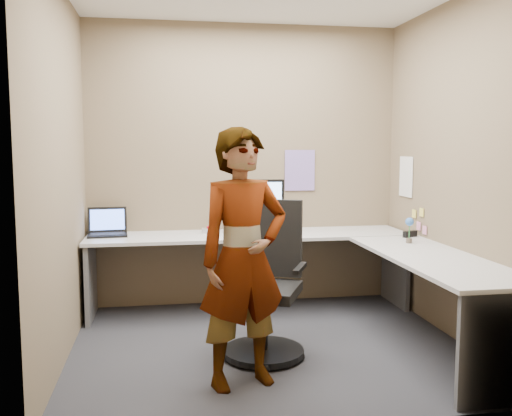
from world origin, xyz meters
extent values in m
plane|color=#222227|center=(0.00, 0.00, 0.00)|extent=(3.00, 3.00, 0.00)
plane|color=brown|center=(0.00, 1.30, 1.35)|extent=(3.00, 0.00, 3.00)
plane|color=brown|center=(1.50, 0.00, 1.35)|extent=(0.00, 2.70, 2.70)
plane|color=brown|center=(-1.50, 0.00, 1.35)|extent=(0.00, 2.70, 2.70)
cube|color=#BEBEBE|center=(0.00, 0.98, 0.71)|extent=(2.96, 0.65, 0.03)
cube|color=#BEBEBE|center=(1.18, -0.32, 0.71)|extent=(0.65, 1.91, 0.03)
cube|color=#59595B|center=(-1.44, 0.98, 0.35)|extent=(0.04, 0.60, 0.70)
cube|color=#59595B|center=(1.44, 0.98, 0.35)|extent=(0.04, 0.60, 0.70)
cube|color=#59595B|center=(1.18, -1.24, 0.35)|extent=(0.60, 0.04, 0.70)
cube|color=red|center=(0.09, 0.98, 0.76)|extent=(0.31, 0.24, 0.06)
cube|color=black|center=(0.09, 0.98, 0.80)|extent=(0.21, 0.16, 0.01)
cube|color=black|center=(0.09, 1.00, 0.86)|extent=(0.05, 0.04, 0.12)
cube|color=black|center=(0.09, 1.00, 1.08)|extent=(0.47, 0.08, 0.31)
cube|color=#93C0FF|center=(0.09, 0.98, 1.08)|extent=(0.42, 0.05, 0.26)
cube|color=black|center=(-1.29, 1.05, 0.74)|extent=(0.37, 0.28, 0.02)
cube|color=black|center=(-1.30, 1.17, 0.86)|extent=(0.35, 0.10, 0.23)
cube|color=#507BFF|center=(-1.30, 1.17, 0.86)|extent=(0.31, 0.08, 0.18)
cube|color=#B7B7BC|center=(-0.37, 1.07, 0.75)|extent=(0.12, 0.08, 0.04)
sphere|color=red|center=(-0.37, 1.06, 0.78)|extent=(0.04, 0.04, 0.04)
cone|color=white|center=(0.09, 0.91, 0.76)|extent=(0.10, 0.10, 0.06)
cube|color=black|center=(1.39, 0.55, 0.76)|extent=(0.15, 0.10, 0.05)
cylinder|color=brown|center=(1.24, 0.25, 0.75)|extent=(0.05, 0.05, 0.04)
cylinder|color=#338C3F|center=(1.24, 0.25, 0.84)|extent=(0.01, 0.01, 0.14)
sphere|color=#386FC6|center=(1.24, 0.25, 0.91)|extent=(0.07, 0.07, 0.07)
cube|color=#846BB7|center=(0.55, 1.29, 1.30)|extent=(0.30, 0.01, 0.40)
cube|color=white|center=(1.49, 0.90, 1.25)|extent=(0.01, 0.28, 0.38)
cube|color=#F2E059|center=(1.49, 0.55, 0.95)|extent=(0.01, 0.07, 0.07)
cube|color=pink|center=(1.49, 0.60, 0.82)|extent=(0.01, 0.07, 0.07)
cube|color=pink|center=(1.49, 0.48, 0.80)|extent=(0.01, 0.07, 0.07)
cube|color=#F2E059|center=(1.49, 0.70, 0.92)|extent=(0.01, 0.07, 0.07)
cylinder|color=black|center=(-0.08, -0.22, 0.04)|extent=(0.59, 0.59, 0.04)
cylinder|color=black|center=(-0.08, -0.22, 0.28)|extent=(0.06, 0.06, 0.42)
cube|color=black|center=(-0.08, -0.22, 0.50)|extent=(0.65, 0.65, 0.07)
cube|color=black|center=(0.01, -0.01, 0.85)|extent=(0.45, 0.24, 0.58)
cube|color=black|center=(-0.33, -0.11, 0.68)|extent=(0.17, 0.31, 0.03)
cube|color=black|center=(0.16, -0.33, 0.68)|extent=(0.17, 0.31, 0.03)
imported|color=#999399|center=(-0.29, -0.66, 0.83)|extent=(0.70, 0.57, 1.66)
camera|label=1|loc=(-0.80, -4.19, 1.55)|focal=40.00mm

